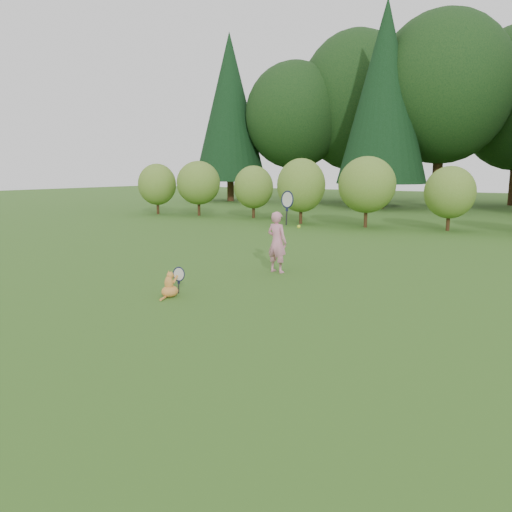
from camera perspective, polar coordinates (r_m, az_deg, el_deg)
The scene contains 6 objects.
ground at distance 8.92m, azimuth -3.81°, elevation -5.07°, with size 100.00×100.00×0.00m, color #265919.
shrub_row at distance 20.65m, azimuth 17.70°, elevation 6.87°, with size 28.00×3.00×2.80m, color #547323, non-canonical shape.
woodland_backdrop at distance 30.87m, azimuth 23.12°, elevation 18.75°, with size 48.00×10.00×15.00m, color black, non-canonical shape.
child at distance 11.19m, azimuth 2.45°, elevation 1.76°, with size 0.78×0.43×2.06m.
cat at distance 9.24m, azimuth -9.80°, elevation -3.09°, with size 0.34×0.61×0.66m.
tennis_ball at distance 10.00m, azimuth 4.91°, elevation 3.37°, with size 0.07×0.07×0.07m.
Camera 1 is at (5.01, -7.01, 2.28)m, focal length 35.00 mm.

